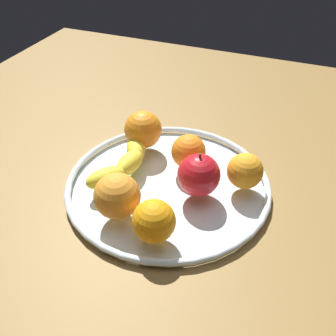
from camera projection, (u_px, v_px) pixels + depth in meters
The scene contains 9 objects.
ground_plane at pixel (168, 195), 75.38cm from camera, with size 138.43×138.43×4.00cm, color olive.
fruit_bowl at pixel (168, 184), 73.57cm from camera, with size 38.49×38.49×1.80cm.
banana at pixel (124, 162), 74.46cm from camera, with size 19.14×8.33×3.74cm.
apple at pixel (199, 175), 68.29cm from camera, with size 7.65×7.65×8.45cm.
orange_back_left at pixel (117, 196), 63.87cm from camera, with size 7.82×7.82×7.82cm, color orange.
orange_center at pixel (154, 221), 60.07cm from camera, with size 6.92×6.92×6.92cm, color orange.
orange_front_right at pixel (143, 130), 79.68cm from camera, with size 7.74×7.74×7.74cm, color orange.
orange_back_right at pixel (245, 171), 70.04cm from camera, with size 6.57×6.57×6.57cm, color orange.
orange_front_left at pixel (189, 151), 74.62cm from camera, with size 6.66×6.66×6.66cm, color orange.
Camera 1 is at (-51.76, -20.72, 49.02)cm, focal length 41.67 mm.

